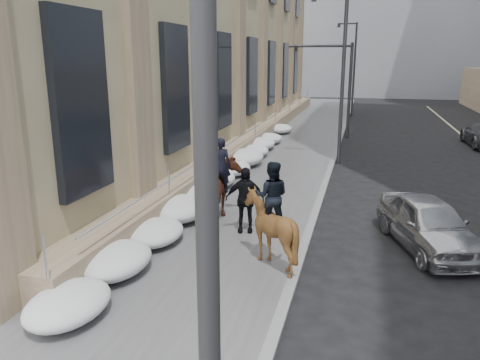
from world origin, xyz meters
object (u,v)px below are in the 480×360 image
mounted_horse_left (222,189)px  pedestrian (245,200)px  mounted_horse_right (270,223)px  car_silver (429,224)px

mounted_horse_left → pedestrian: bearing=133.7°
mounted_horse_left → mounted_horse_right: size_ratio=1.02×
mounted_horse_right → car_silver: size_ratio=0.61×
mounted_horse_left → car_silver: mounted_horse_left is taller
mounted_horse_right → car_silver: 4.59m
pedestrian → car_silver: bearing=-8.2°
mounted_horse_left → mounted_horse_right: mounted_horse_left is taller
mounted_horse_left → pedestrian: 1.15m
mounted_horse_left → pedestrian: mounted_horse_left is taller
mounted_horse_left → car_silver: (6.00, -0.38, -0.43)m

